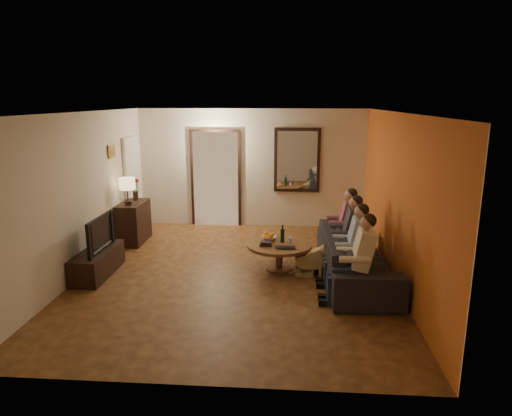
# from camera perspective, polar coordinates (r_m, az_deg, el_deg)

# --- Properties ---
(floor) EXTENTS (5.00, 6.00, 0.01)m
(floor) POSITION_cam_1_polar(r_m,az_deg,el_deg) (7.56, -2.46, -8.26)
(floor) COLOR #402411
(floor) RESTS_ON ground
(ceiling) EXTENTS (5.00, 6.00, 0.01)m
(ceiling) POSITION_cam_1_polar(r_m,az_deg,el_deg) (7.02, -2.68, 11.85)
(ceiling) COLOR white
(ceiling) RESTS_ON back_wall
(back_wall) EXTENTS (5.00, 0.02, 2.60)m
(back_wall) POSITION_cam_1_polar(r_m,az_deg,el_deg) (10.12, -0.56, 4.97)
(back_wall) COLOR beige
(back_wall) RESTS_ON floor
(front_wall) EXTENTS (5.00, 0.02, 2.60)m
(front_wall) POSITION_cam_1_polar(r_m,az_deg,el_deg) (4.33, -7.28, -6.88)
(front_wall) COLOR beige
(front_wall) RESTS_ON floor
(left_wall) EXTENTS (0.02, 6.00, 2.60)m
(left_wall) POSITION_cam_1_polar(r_m,az_deg,el_deg) (7.87, -20.95, 1.61)
(left_wall) COLOR beige
(left_wall) RESTS_ON floor
(right_wall) EXTENTS (0.02, 6.00, 2.60)m
(right_wall) POSITION_cam_1_polar(r_m,az_deg,el_deg) (7.32, 17.26, 1.06)
(right_wall) COLOR beige
(right_wall) RESTS_ON floor
(orange_accent) EXTENTS (0.01, 6.00, 2.60)m
(orange_accent) POSITION_cam_1_polar(r_m,az_deg,el_deg) (7.32, 17.19, 1.06)
(orange_accent) COLOR orange
(orange_accent) RESTS_ON right_wall
(kitchen_doorway) EXTENTS (1.00, 0.06, 2.10)m
(kitchen_doorway) POSITION_cam_1_polar(r_m,az_deg,el_deg) (10.24, -5.04, 3.59)
(kitchen_doorway) COLOR #FFE0A5
(kitchen_doorway) RESTS_ON floor
(door_trim) EXTENTS (1.12, 0.04, 2.22)m
(door_trim) POSITION_cam_1_polar(r_m,az_deg,el_deg) (10.23, -5.05, 3.59)
(door_trim) COLOR black
(door_trim) RESTS_ON floor
(fridge_glimpse) EXTENTS (0.45, 0.03, 1.70)m
(fridge_glimpse) POSITION_cam_1_polar(r_m,az_deg,el_deg) (10.23, -3.64, 2.76)
(fridge_glimpse) COLOR silver
(fridge_glimpse) RESTS_ON floor
(mirror_frame) EXTENTS (1.00, 0.05, 1.40)m
(mirror_frame) POSITION_cam_1_polar(r_m,az_deg,el_deg) (10.02, 5.16, 5.98)
(mirror_frame) COLOR black
(mirror_frame) RESTS_ON back_wall
(mirror_glass) EXTENTS (0.86, 0.02, 1.26)m
(mirror_glass) POSITION_cam_1_polar(r_m,az_deg,el_deg) (9.99, 5.16, 5.96)
(mirror_glass) COLOR white
(mirror_glass) RESTS_ON back_wall
(white_door) EXTENTS (0.06, 0.85, 2.04)m
(white_door) POSITION_cam_1_polar(r_m,az_deg,el_deg) (10.00, -15.11, 2.77)
(white_door) COLOR white
(white_door) RESTS_ON floor
(framed_art) EXTENTS (0.03, 0.28, 0.24)m
(framed_art) POSITION_cam_1_polar(r_m,az_deg,el_deg) (8.96, -17.59, 6.78)
(framed_art) COLOR #B28C33
(framed_art) RESTS_ON left_wall
(art_canvas) EXTENTS (0.01, 0.22, 0.18)m
(art_canvas) POSITION_cam_1_polar(r_m,az_deg,el_deg) (8.95, -17.50, 6.79)
(art_canvas) COLOR brown
(art_canvas) RESTS_ON left_wall
(dresser) EXTENTS (0.45, 0.91, 0.81)m
(dresser) POSITION_cam_1_polar(r_m,az_deg,el_deg) (9.42, -15.06, -1.72)
(dresser) COLOR black
(dresser) RESTS_ON floor
(table_lamp) EXTENTS (0.30, 0.30, 0.54)m
(table_lamp) POSITION_cam_1_polar(r_m,az_deg,el_deg) (9.07, -15.77, 2.02)
(table_lamp) COLOR beige
(table_lamp) RESTS_ON dresser
(flower_vase) EXTENTS (0.14, 0.14, 0.44)m
(flower_vase) POSITION_cam_1_polar(r_m,az_deg,el_deg) (9.48, -14.86, 2.26)
(flower_vase) COLOR #B61329
(flower_vase) RESTS_ON dresser
(tv_stand) EXTENTS (0.45, 1.24, 0.41)m
(tv_stand) POSITION_cam_1_polar(r_m,az_deg,el_deg) (7.89, -19.19, -6.46)
(tv_stand) COLOR black
(tv_stand) RESTS_ON floor
(tv) EXTENTS (0.99, 0.13, 0.57)m
(tv) POSITION_cam_1_polar(r_m,az_deg,el_deg) (7.75, -19.47, -3.02)
(tv) COLOR black
(tv) RESTS_ON tv_stand
(sofa) EXTENTS (2.56, 1.06, 0.74)m
(sofa) POSITION_cam_1_polar(r_m,az_deg,el_deg) (7.39, 12.34, -6.02)
(sofa) COLOR black
(sofa) RESTS_ON floor
(person_a) EXTENTS (0.60, 0.40, 1.20)m
(person_a) POSITION_cam_1_polar(r_m,az_deg,el_deg) (6.46, 12.64, -6.74)
(person_a) COLOR tan
(person_a) RESTS_ON sofa
(person_b) EXTENTS (0.60, 0.40, 1.20)m
(person_b) POSITION_cam_1_polar(r_m,az_deg,el_deg) (7.02, 11.96, -5.06)
(person_b) COLOR tan
(person_b) RESTS_ON sofa
(person_c) EXTENTS (0.60, 0.40, 1.20)m
(person_c) POSITION_cam_1_polar(r_m,az_deg,el_deg) (7.59, 11.37, -3.62)
(person_c) COLOR tan
(person_c) RESTS_ON sofa
(person_d) EXTENTS (0.60, 0.40, 1.20)m
(person_d) POSITION_cam_1_polar(r_m,az_deg,el_deg) (8.16, 10.87, -2.39)
(person_d) COLOR tan
(person_d) RESTS_ON sofa
(dog) EXTENTS (0.58, 0.28, 0.56)m
(dog) POSITION_cam_1_polar(r_m,az_deg,el_deg) (7.44, 6.87, -6.41)
(dog) COLOR #A1844A
(dog) RESTS_ON floor
(coffee_table) EXTENTS (1.20, 1.20, 0.45)m
(coffee_table) POSITION_cam_1_polar(r_m,az_deg,el_deg) (7.69, 2.90, -6.09)
(coffee_table) COLOR #5A301B
(coffee_table) RESTS_ON floor
(bowl) EXTENTS (0.26, 0.26, 0.06)m
(bowl) POSITION_cam_1_polar(r_m,az_deg,el_deg) (7.82, 1.64, -3.75)
(bowl) COLOR white
(bowl) RESTS_ON coffee_table
(oranges) EXTENTS (0.20, 0.20, 0.08)m
(oranges) POSITION_cam_1_polar(r_m,az_deg,el_deg) (7.80, 1.64, -3.27)
(oranges) COLOR orange
(oranges) RESTS_ON bowl
(wine_bottle) EXTENTS (0.07, 0.07, 0.31)m
(wine_bottle) POSITION_cam_1_polar(r_m,az_deg,el_deg) (7.66, 3.33, -3.17)
(wine_bottle) COLOR black
(wine_bottle) RESTS_ON coffee_table
(wine_glass) EXTENTS (0.06, 0.06, 0.10)m
(wine_glass) POSITION_cam_1_polar(r_m,az_deg,el_deg) (7.65, 4.29, -4.04)
(wine_glass) COLOR silver
(wine_glass) RESTS_ON coffee_table
(book_stack) EXTENTS (0.20, 0.15, 0.07)m
(book_stack) POSITION_cam_1_polar(r_m,az_deg,el_deg) (7.52, 1.22, -4.44)
(book_stack) COLOR black
(book_stack) RESTS_ON coffee_table
(laptop) EXTENTS (0.34, 0.22, 0.03)m
(laptop) POSITION_cam_1_polar(r_m,az_deg,el_deg) (7.34, 3.65, -5.08)
(laptop) COLOR black
(laptop) RESTS_ON coffee_table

